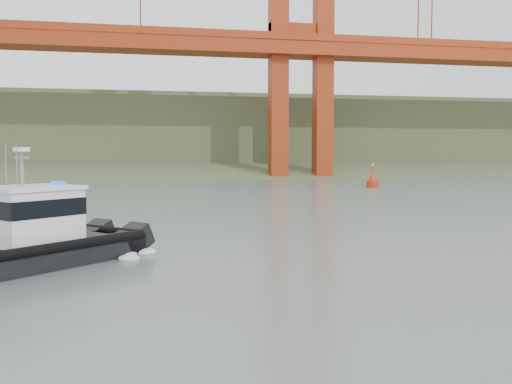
% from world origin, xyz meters
% --- Properties ---
extents(ground, '(400.00, 400.00, 0.00)m').
position_xyz_m(ground, '(0.00, 0.00, 0.00)').
color(ground, '#55655F').
rests_on(ground, ground).
extents(headlands, '(500.00, 105.36, 27.12)m').
position_xyz_m(headlands, '(0.00, 125.50, 7.05)').
color(headlands, '#394B2A').
rests_on(headlands, ground).
extents(patrol_boat, '(9.43, 9.25, 4.70)m').
position_xyz_m(patrol_boat, '(-9.83, 2.14, 1.18)').
color(patrol_boat, black).
rests_on(patrol_boat, ground).
extents(nav_buoy, '(1.54, 1.54, 3.20)m').
position_xyz_m(nav_buoy, '(23.45, 47.00, 0.84)').
color(nav_buoy, '#B7250C').
rests_on(nav_buoy, ground).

